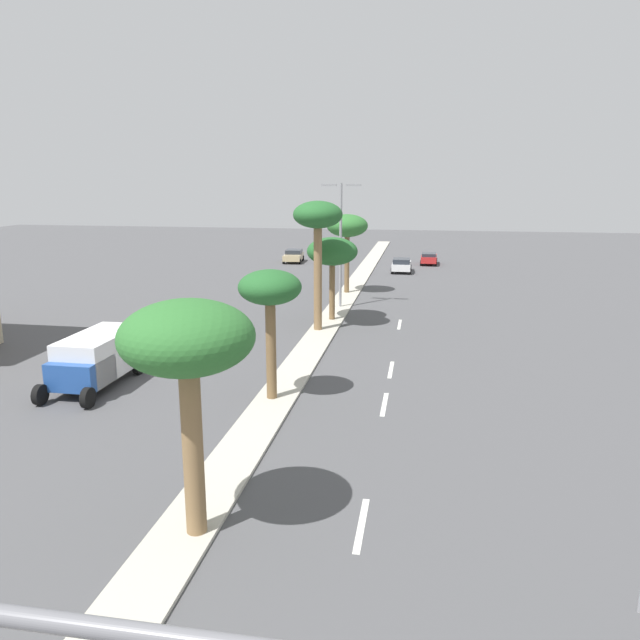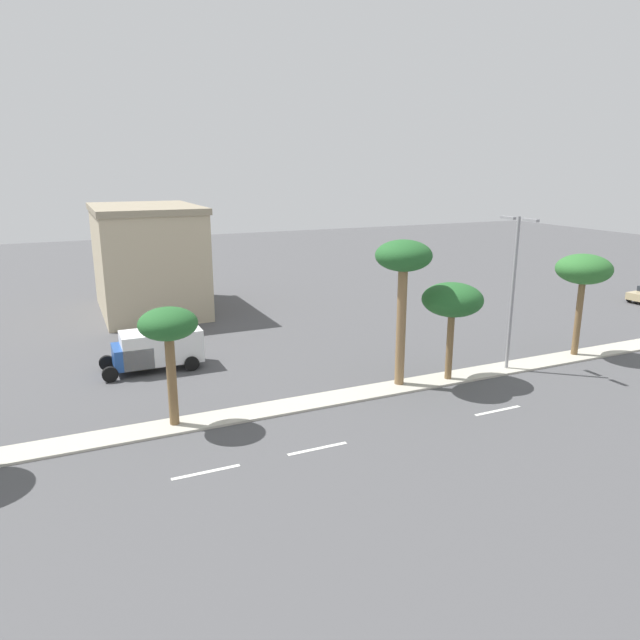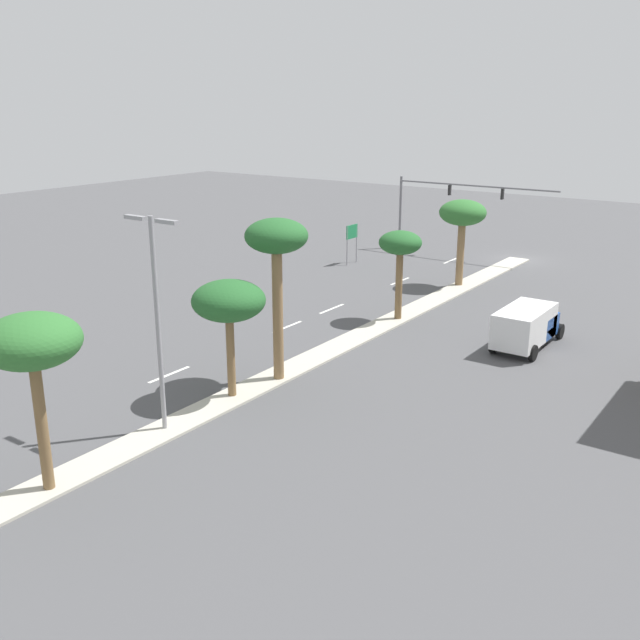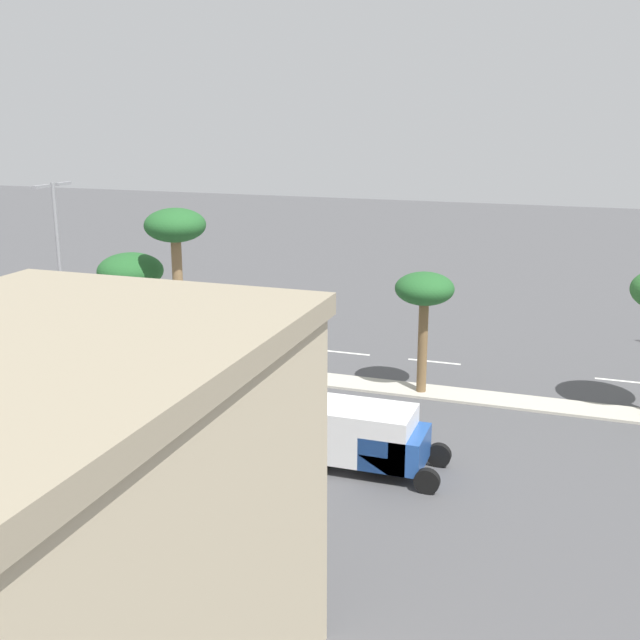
# 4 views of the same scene
# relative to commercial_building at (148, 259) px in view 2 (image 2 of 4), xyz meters

# --- Properties ---
(ground_plane) EXTENTS (160.00, 160.00, 0.00)m
(ground_plane) POSITION_rel_commercial_building_xyz_m (24.38, 10.85, -4.47)
(ground_plane) COLOR #4C4C4F
(median_curb) EXTENTS (1.80, 91.93, 0.12)m
(median_curb) POSITION_rel_commercial_building_xyz_m (24.38, 21.07, -4.41)
(median_curb) COLOR #B7B2A3
(median_curb) RESTS_ON ground
(lane_stripe_outboard) EXTENTS (0.20, 2.80, 0.01)m
(lane_stripe_outboard) POSITION_rel_commercial_building_xyz_m (29.14, -2.26, -4.47)
(lane_stripe_outboard) COLOR silver
(lane_stripe_outboard) RESTS_ON ground
(lane_stripe_far) EXTENTS (0.20, 2.80, 0.01)m
(lane_stripe_far) POSITION_rel_commercial_building_xyz_m (29.14, 2.67, -4.47)
(lane_stripe_far) COLOR silver
(lane_stripe_far) RESTS_ON ground
(lane_stripe_mid) EXTENTS (0.20, 2.80, 0.01)m
(lane_stripe_mid) POSITION_rel_commercial_building_xyz_m (29.14, 12.66, -4.47)
(lane_stripe_mid) COLOR silver
(lane_stripe_mid) RESTS_ON ground
(commercial_building) EXTENTS (12.45, 8.31, 8.91)m
(commercial_building) POSITION_rel_commercial_building_xyz_m (0.00, 0.00, 0.00)
(commercial_building) COLOR tan
(commercial_building) RESTS_ON ground
(palm_tree_left) EXTENTS (2.70, 2.70, 5.67)m
(palm_tree_left) POSITION_rel_commercial_building_xyz_m (24.22, -2.59, 0.37)
(palm_tree_left) COLOR brown
(palm_tree_left) RESTS_ON median_curb
(palm_tree_front) EXTENTS (3.06, 3.06, 8.10)m
(palm_tree_front) POSITION_rel_commercial_building_xyz_m (24.06, 9.96, 2.50)
(palm_tree_front) COLOR olive
(palm_tree_front) RESTS_ON median_curb
(palm_tree_leading) EXTENTS (3.42, 3.42, 5.61)m
(palm_tree_leading) POSITION_rel_commercial_building_xyz_m (24.51, 12.98, 0.24)
(palm_tree_leading) COLOR brown
(palm_tree_leading) RESTS_ON median_curb
(palm_tree_rear) EXTENTS (3.43, 3.43, 6.56)m
(palm_tree_rear) POSITION_rel_commercial_building_xyz_m (24.19, 23.22, 1.15)
(palm_tree_rear) COLOR brown
(palm_tree_rear) RESTS_ON median_curb
(street_lamp_rear) EXTENTS (2.90, 0.24, 9.11)m
(street_lamp_rear) POSITION_rel_commercial_building_xyz_m (24.46, 17.33, 1.03)
(street_lamp_rear) COLOR gray
(street_lamp_rear) RESTS_ON median_curb
(box_truck) EXTENTS (2.51, 5.95, 2.41)m
(box_truck) POSITION_rel_commercial_building_xyz_m (15.64, -2.10, -3.15)
(box_truck) COLOR #234C99
(box_truck) RESTS_ON ground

